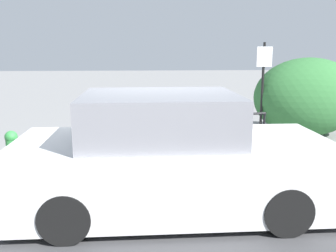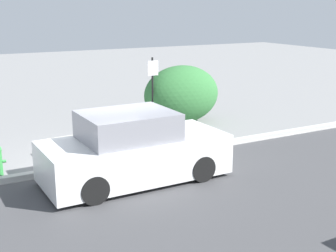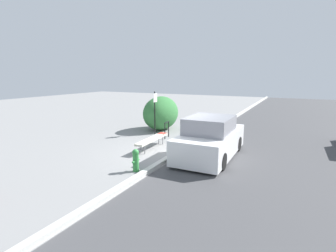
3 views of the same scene
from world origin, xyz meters
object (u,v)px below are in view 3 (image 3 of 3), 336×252
at_px(sign_post, 155,109).
at_px(fire_hydrant, 136,160).
at_px(bench, 152,139).
at_px(parked_car_near, 210,139).
at_px(bike_rack, 167,128).

height_order(sign_post, fire_hydrant, sign_post).
bearing_deg(sign_post, bench, -152.84).
bearing_deg(sign_post, parked_car_near, -122.37).
distance_m(bike_rack, parked_car_near, 3.54).
xyz_separation_m(sign_post, fire_hydrant, (-5.11, -2.17, -0.98)).
bearing_deg(fire_hydrant, bike_rack, 14.81).
distance_m(bench, parked_car_near, 2.61).
distance_m(fire_hydrant, parked_car_near, 3.17).
relative_size(fire_hydrant, parked_car_near, 0.18).
bearing_deg(bike_rack, sign_post, 63.62).
height_order(sign_post, parked_car_near, sign_post).
relative_size(sign_post, fire_hydrant, 3.01).
bearing_deg(parked_car_near, bike_rack, 55.26).
bearing_deg(parked_car_near, fire_hydrant, 146.83).
height_order(bench, parked_car_near, parked_car_near).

